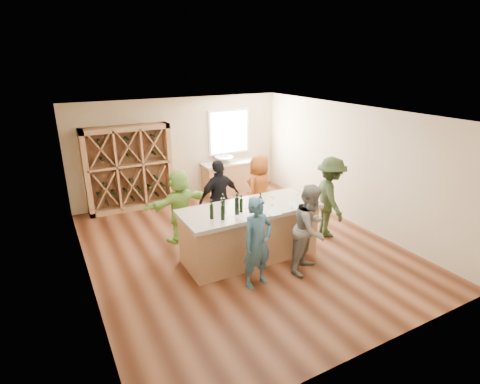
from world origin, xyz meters
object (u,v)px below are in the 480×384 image
tasting_counter_base (249,234)px  person_near_right (310,229)px  wine_bottle_e (241,205)px  person_far_left (180,205)px  sink (224,160)px  wine_bottle_b (223,212)px  wine_bottle_f (260,204)px  wine_bottle_d (237,206)px  wine_bottle_c (223,206)px  person_near_left (257,243)px  wine_bottle_a (212,211)px  person_server (330,197)px  person_far_mid (219,198)px  person_far_right (259,190)px  wine_rack (129,168)px

tasting_counter_base → person_near_right: bearing=-51.7°
wine_bottle_e → person_far_left: 1.71m
sink → wine_bottle_b: bearing=-116.4°
wine_bottle_f → wine_bottle_b: bearing=179.2°
wine_bottle_d → wine_bottle_e: wine_bottle_d is taller
wine_bottle_c → person_near_left: 0.97m
person_far_left → wine_bottle_a: bearing=80.2°
wine_bottle_a → person_server: (2.93, 0.20, -0.32)m
person_server → person_far_left: person_server is taller
wine_bottle_e → person_far_mid: bearing=82.0°
person_far_right → person_far_left: size_ratio=1.06×
person_far_mid → wine_bottle_f: 1.57m
wine_bottle_a → person_far_right: 2.45m
wine_bottle_b → wine_bottle_e: bearing=18.8°
sink → wine_bottle_b: 4.43m
tasting_counter_base → person_near_left: 1.04m
wine_rack → person_server: (3.51, -3.71, -0.20)m
wine_rack → wine_bottle_a: size_ratio=7.80×
person_server → wine_bottle_f: (-2.01, -0.34, 0.33)m
wine_bottle_c → wine_bottle_e: 0.35m
tasting_counter_base → person_near_left: size_ratio=1.59×
wine_bottle_e → person_server: 2.35m
person_near_left → person_near_right: size_ratio=0.97×
wine_rack → wine_bottle_b: 4.10m
wine_bottle_e → wine_bottle_f: 0.35m
wine_bottle_d → person_far_left: bearing=109.2°
wine_bottle_a → person_server: person_server is taller
tasting_counter_base → person_server: person_server is taller
person_far_left → person_near_right: bearing=113.7°
tasting_counter_base → person_near_left: (-0.37, -0.91, 0.32)m
person_server → wine_bottle_e: bearing=114.8°
wine_bottle_c → wine_bottle_f: (0.65, -0.23, -0.01)m
wine_bottle_a → person_near_right: size_ratio=0.17×
person_near_left → person_far_mid: 2.16m
sink → person_near_left: (-1.62, -4.59, -0.19)m
wine_bottle_d → person_far_right: (1.42, 1.54, -0.40)m
person_server → person_far_right: 1.66m
wine_bottle_b → wine_bottle_d: size_ratio=0.84×
wine_bottle_b → wine_bottle_f: 0.77m
wine_rack → person_server: 5.11m
wine_bottle_b → person_server: 2.81m
wine_bottle_e → person_near_left: size_ratio=0.16×
wine_rack → wine_bottle_c: wine_rack is taller
tasting_counter_base → wine_bottle_f: 0.79m
tasting_counter_base → wine_bottle_f: bearing=-80.5°
person_far_left → person_far_mid: bearing=157.1°
wine_rack → person_far_mid: (1.38, -2.52, -0.23)m
person_server → person_far_right: size_ratio=1.06×
sink → wine_bottle_f: 4.15m
wine_rack → person_near_right: wine_rack is taller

